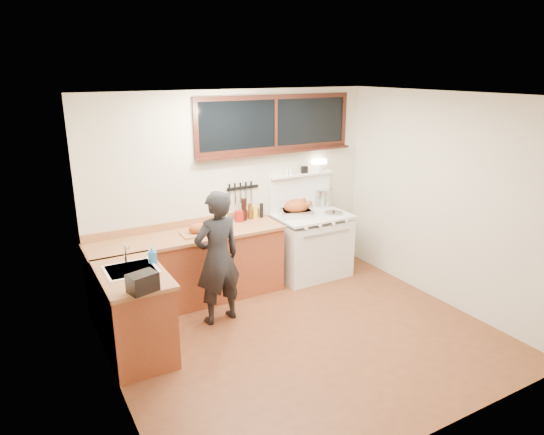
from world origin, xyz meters
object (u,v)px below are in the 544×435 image
cutting_board (198,230)px  roast_turkey (296,209)px  man (218,258)px  vintage_stove (311,243)px

cutting_board → roast_turkey: size_ratio=0.83×
roast_turkey → man: bearing=-157.0°
vintage_stove → cutting_board: 1.75m
vintage_stove → roast_turkey: bearing=175.1°
man → cutting_board: bearing=90.8°
cutting_board → man: bearing=-89.2°
vintage_stove → roast_turkey: vintage_stove is taller
vintage_stove → man: vintage_stove is taller
vintage_stove → roast_turkey: 0.59m
vintage_stove → man: size_ratio=1.02×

